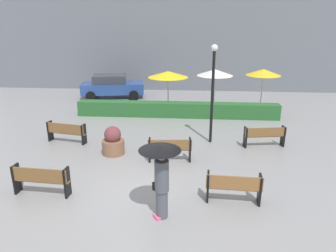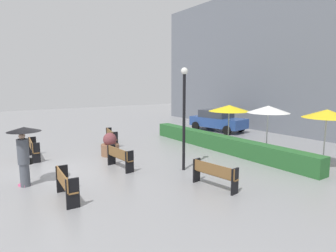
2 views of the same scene
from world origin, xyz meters
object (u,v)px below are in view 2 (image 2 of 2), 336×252
object	(u,v)px
planter_pot	(110,146)
patio_umbrella_yellow_far	(327,114)
bench_far_left	(111,136)
bench_mid_center	(119,156)
bench_near_right	(66,183)
lamp_post	(184,109)
parked_car	(217,120)
bench_near_left	(33,148)
patio_umbrella_yellow	(229,108)
bench_far_right	(214,173)
patio_umbrella_white	(268,109)
pedestrian_with_umbrella	(24,146)

from	to	relation	value
planter_pot	patio_umbrella_yellow_far	xyz separation A→B (m)	(7.06, 6.64, 1.83)
bench_far_left	bench_mid_center	bearing A→B (deg)	-18.85
bench_near_right	lamp_post	size ratio (longest dim) A/B	0.39
bench_near_right	parked_car	distance (m)	14.56
bench_near_left	bench_mid_center	bearing A→B (deg)	36.26
patio_umbrella_yellow	bench_far_left	bearing A→B (deg)	-126.22
planter_pot	parked_car	distance (m)	9.92
bench_far_right	bench_mid_center	bearing A→B (deg)	-155.51
bench_near_left	lamp_post	bearing A→B (deg)	42.33
bench_far_left	bench_near_right	size ratio (longest dim) A/B	1.12
bench_near_left	bench_far_right	size ratio (longest dim) A/B	1.00
bench_near_right	patio_umbrella_white	size ratio (longest dim) A/B	0.65
bench_near_left	patio_umbrella_white	world-z (taller)	patio_umbrella_white
bench_far_left	patio_umbrella_yellow_far	world-z (taller)	patio_umbrella_yellow_far
bench_near_right	bench_mid_center	world-z (taller)	same
planter_pot	patio_umbrella_yellow_far	size ratio (longest dim) A/B	0.46
parked_car	lamp_post	bearing A→B (deg)	-51.54
bench_far_left	lamp_post	world-z (taller)	lamp_post
bench_near_left	bench_far_right	world-z (taller)	bench_near_left
lamp_post	bench_far_right	bearing A→B (deg)	-9.90
bench_far_left	patio_umbrella_yellow_far	distance (m)	11.09
patio_umbrella_yellow	pedestrian_with_umbrella	bearing A→B (deg)	-86.57
pedestrian_with_umbrella	patio_umbrella_yellow	xyz separation A→B (m)	(-0.64, 10.62, 0.74)
bench_far_left	patio_umbrella_yellow	xyz separation A→B (m)	(4.02, 5.49, 1.64)
bench_far_left	bench_far_right	size ratio (longest dim) A/B	1.02
bench_near_left	patio_umbrella_yellow	distance (m)	10.41
bench_near_left	bench_far_right	xyz separation A→B (m)	(7.59, 4.49, -0.02)
bench_far_left	lamp_post	distance (m)	6.62
bench_far_right	patio_umbrella_white	bearing A→B (deg)	109.20
bench_far_left	bench_near_left	size ratio (longest dim) A/B	1.02
bench_near_left	patio_umbrella_yellow_far	world-z (taller)	patio_umbrella_yellow_far
parked_car	bench_near_left	bearing A→B (deg)	-85.54
bench_near_left	parked_car	world-z (taller)	parked_car
patio_umbrella_yellow_far	parked_car	xyz separation A→B (m)	(-9.49, 2.98, -1.51)
bench_far_left	patio_umbrella_yellow	world-z (taller)	patio_umbrella_yellow
bench_far_right	patio_umbrella_white	world-z (taller)	patio_umbrella_white
bench_near_right	planter_pot	world-z (taller)	planter_pot
planter_pot	patio_umbrella_yellow	bearing A→B (deg)	75.49
patio_umbrella_white	patio_umbrella_yellow_far	xyz separation A→B (m)	(2.71, 0.18, 0.02)
bench_mid_center	patio_umbrella_white	distance (m)	7.51
bench_near_right	patio_umbrella_white	bearing A→B (deg)	90.07
patio_umbrella_white	parked_car	world-z (taller)	patio_umbrella_white
bench_far_right	planter_pot	bearing A→B (deg)	-168.88
bench_near_left	pedestrian_with_umbrella	world-z (taller)	pedestrian_with_umbrella
bench_mid_center	patio_umbrella_yellow_far	xyz separation A→B (m)	(4.76, 7.18, 1.79)
bench_far_left	planter_pot	distance (m)	2.55
bench_far_right	patio_umbrella_white	size ratio (longest dim) A/B	0.71
patio_umbrella_yellow_far	patio_umbrella_white	bearing A→B (deg)	-176.18
pedestrian_with_umbrella	patio_umbrella_yellow	size ratio (longest dim) A/B	0.89
bench_mid_center	patio_umbrella_yellow_far	world-z (taller)	patio_umbrella_yellow_far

